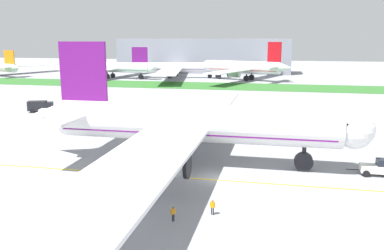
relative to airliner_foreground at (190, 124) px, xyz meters
name	(u,v)px	position (x,y,z in m)	size (l,w,h in m)	color
ground_plane	(216,179)	(4.71, -5.94, -5.96)	(600.00, 600.00, 0.00)	gray
apron_taxi_line	(215,180)	(4.71, -6.40, -5.96)	(280.00, 0.36, 0.01)	yellow
grass_median_strip	(258,87)	(4.71, 100.30, -5.91)	(320.00, 24.00, 0.10)	#2D6628
airliner_foreground	(190,124)	(0.00, 0.00, 0.00)	(50.02, 78.34, 17.57)	white
pushback_tug	(378,168)	(25.73, -0.11, -4.92)	(6.10, 2.39, 2.30)	white
ground_crew_wingwalker_port	(173,212)	(2.44, -19.51, -5.02)	(0.42, 0.47, 1.56)	black
ground_crew_marshaller_front	(213,206)	(6.04, -17.13, -4.97)	(0.56, 0.34, 1.64)	black
service_truck_baggage_loader	(213,104)	(-3.91, 44.94, -4.29)	(6.18, 3.01, 3.13)	white
service_truck_fuel_bowser	(52,115)	(-36.44, 24.12, -4.42)	(5.47, 3.45, 2.82)	white
service_truck_catering_van	(40,106)	(-45.72, 34.59, -4.43)	(6.36, 4.29, 2.77)	black
parked_airliner_far_centre	(114,68)	(-61.90, 121.36, -1.03)	(41.91, 66.34, 14.53)	white
parked_airliner_far_right	(175,68)	(-35.25, 129.63, -1.17)	(47.82, 77.72, 14.11)	white
parked_airliner_far_outer	(245,67)	(-2.46, 124.39, -0.34)	(40.24, 62.84, 16.62)	white
terminal_building	(204,55)	(-27.96, 164.20, 3.04)	(91.77, 20.00, 18.00)	gray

